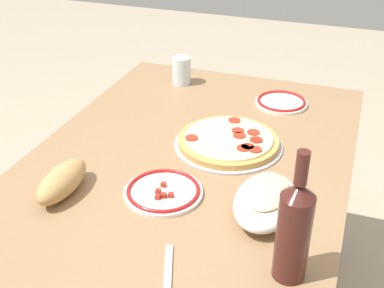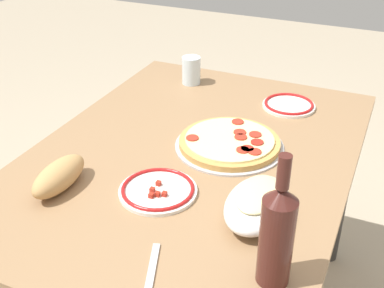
% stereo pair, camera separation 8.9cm
% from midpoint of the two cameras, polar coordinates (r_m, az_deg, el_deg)
% --- Properties ---
extents(dining_table, '(1.26, 0.91, 0.75)m').
position_cam_midpoint_polar(dining_table, '(1.53, 1.67, -4.98)').
color(dining_table, '#93704C').
rests_on(dining_table, ground).
extents(pepperoni_pizza, '(0.33, 0.33, 0.03)m').
position_cam_midpoint_polar(pepperoni_pizza, '(1.50, 6.05, 0.11)').
color(pepperoni_pizza, '#B7B7BC').
rests_on(pepperoni_pizza, dining_table).
extents(baked_pasta_dish, '(0.24, 0.15, 0.08)m').
position_cam_midpoint_polar(baked_pasta_dish, '(1.21, 9.65, -6.64)').
color(baked_pasta_dish, white).
rests_on(baked_pasta_dish, dining_table).
extents(wine_bottle, '(0.07, 0.07, 0.30)m').
position_cam_midpoint_polar(wine_bottle, '(1.01, 12.28, -10.07)').
color(wine_bottle, '#471E19').
rests_on(wine_bottle, dining_table).
extents(water_glass, '(0.07, 0.07, 0.10)m').
position_cam_midpoint_polar(water_glass, '(1.91, 1.26, 8.44)').
color(water_glass, silver).
rests_on(water_glass, dining_table).
extents(side_plate_near, '(0.21, 0.21, 0.02)m').
position_cam_midpoint_polar(side_plate_near, '(1.29, -1.98, -5.34)').
color(side_plate_near, white).
rests_on(side_plate_near, dining_table).
extents(side_plate_far, '(0.18, 0.18, 0.02)m').
position_cam_midpoint_polar(side_plate_far, '(1.77, 12.48, 4.39)').
color(side_plate_far, white).
rests_on(side_plate_far, dining_table).
extents(bread_loaf, '(0.19, 0.08, 0.07)m').
position_cam_midpoint_polar(bread_loaf, '(1.33, -13.19, -3.62)').
color(bread_loaf, tan).
rests_on(bread_loaf, dining_table).
extents(fork_left, '(0.17, 0.07, 0.00)m').
position_cam_midpoint_polar(fork_left, '(1.08, -2.24, -14.50)').
color(fork_left, '#B7B7BC').
rests_on(fork_left, dining_table).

